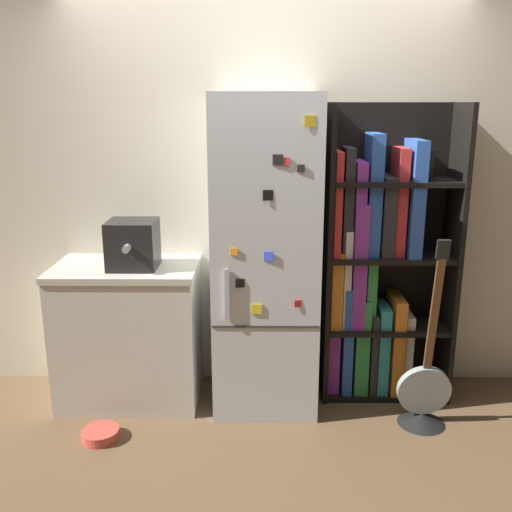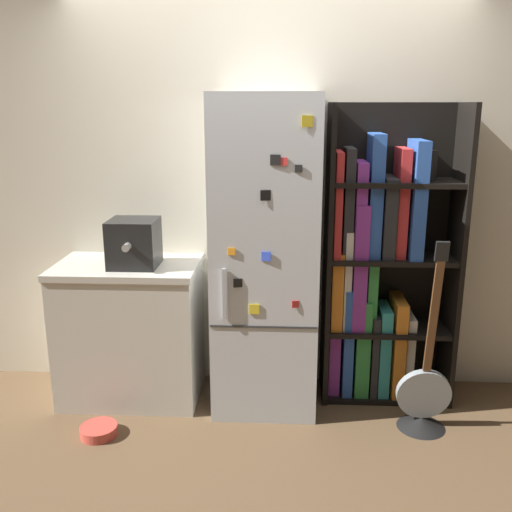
% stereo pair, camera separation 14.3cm
% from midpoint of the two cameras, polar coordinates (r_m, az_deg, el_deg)
% --- Properties ---
extents(ground_plane, '(16.00, 16.00, 0.00)m').
position_cam_midpoint_polar(ground_plane, '(3.72, 1.94, -15.15)').
color(ground_plane, brown).
extents(wall_back, '(8.00, 0.05, 2.60)m').
position_cam_midpoint_polar(wall_back, '(3.74, 2.24, 6.23)').
color(wall_back, beige).
rests_on(wall_back, ground_plane).
extents(refrigerator, '(0.63, 0.63, 1.93)m').
position_cam_midpoint_polar(refrigerator, '(3.49, 2.12, -0.03)').
color(refrigerator, silver).
rests_on(refrigerator, ground_plane).
extents(bookshelf, '(0.82, 0.38, 1.88)m').
position_cam_midpoint_polar(bookshelf, '(3.71, 13.01, -1.41)').
color(bookshelf, black).
rests_on(bookshelf, ground_plane).
extents(kitchen_counter, '(0.89, 0.58, 0.90)m').
position_cam_midpoint_polar(kitchen_counter, '(3.78, -11.34, -7.32)').
color(kitchen_counter, beige).
rests_on(kitchen_counter, ground_plane).
extents(espresso_machine, '(0.29, 0.33, 0.29)m').
position_cam_midpoint_polar(espresso_machine, '(3.54, -10.97, 1.28)').
color(espresso_machine, black).
rests_on(espresso_machine, kitchen_counter).
extents(guitar, '(0.32, 0.29, 1.17)m').
position_cam_midpoint_polar(guitar, '(3.62, 17.50, -13.73)').
color(guitar, black).
rests_on(guitar, ground_plane).
extents(pet_bowl, '(0.22, 0.22, 0.06)m').
position_cam_midpoint_polar(pet_bowl, '(3.56, -14.29, -16.51)').
color(pet_bowl, '#D84C3F').
rests_on(pet_bowl, ground_plane).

